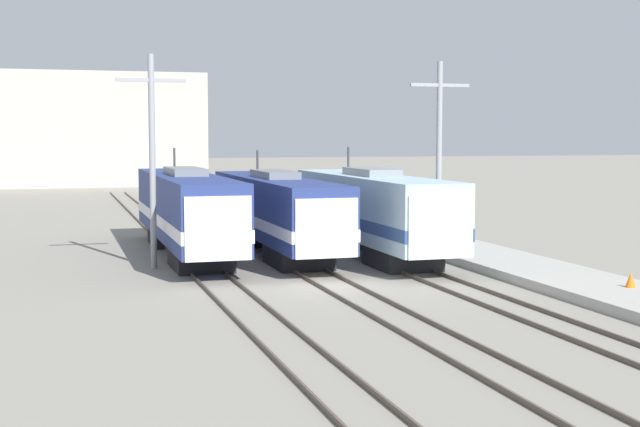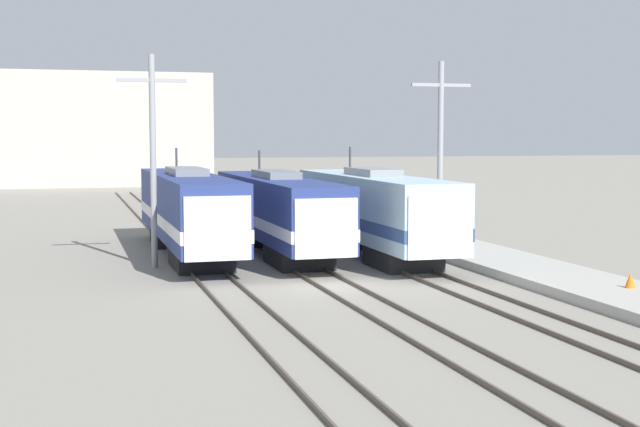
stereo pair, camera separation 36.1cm
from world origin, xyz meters
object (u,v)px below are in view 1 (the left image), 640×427
Objects in this scene: locomotive_far_right at (375,212)px; traffic_cone at (631,280)px; catenary_tower_right at (439,153)px; locomotive_far_left at (187,211)px; catenary_tower_left at (152,154)px; locomotive_center at (277,212)px.

locomotive_far_right is 29.89× the size of traffic_cone.
locomotive_far_left is at bearing 164.30° from catenary_tower_right.
locomotive_far_right is 11.07m from catenary_tower_left.
locomotive_far_right reaches higher than traffic_cone.
catenary_tower_right is (13.80, 0.00, 0.00)m from catenary_tower_left.
catenary_tower_left reaches higher than locomotive_far_left.
catenary_tower_left reaches higher than locomotive_center.
locomotive_far_right is at bearing 111.99° from traffic_cone.
catenary_tower_right reaches higher than locomotive_center.
locomotive_center reaches higher than traffic_cone.
locomotive_far_left is at bearing 162.41° from locomotive_far_right.
catenary_tower_right is (11.81, -3.32, 2.86)m from locomotive_far_left.
locomotive_center is 32.31× the size of traffic_cone.
locomotive_center is 1.87× the size of catenary_tower_right.
locomotive_far_right is 14.03m from traffic_cone.
catenary_tower_right is at bearing -10.25° from locomotive_far_right.
catenary_tower_left reaches higher than traffic_cone.
locomotive_far_left is at bearing 131.59° from traffic_cone.
locomotive_far_right is 4.27m from catenary_tower_right.
locomotive_center is 1.87× the size of catenary_tower_left.
traffic_cone is at bearing -68.01° from locomotive_far_right.
locomotive_far_left is at bearing 170.58° from locomotive_center.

